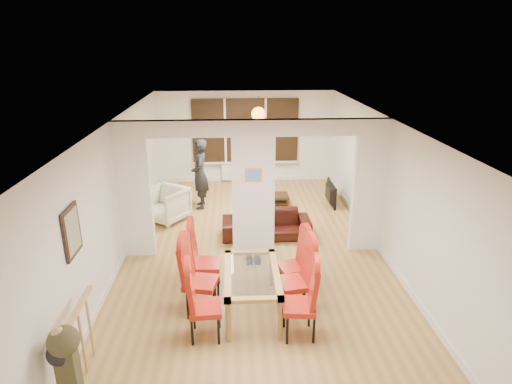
{
  "coord_description": "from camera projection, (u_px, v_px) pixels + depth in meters",
  "views": [
    {
      "loc": [
        -0.37,
        -7.55,
        3.94
      ],
      "look_at": [
        0.09,
        0.6,
        1.02
      ],
      "focal_mm": 30.0,
      "sensor_mm": 36.0,
      "label": 1
    }
  ],
  "objects": [
    {
      "name": "floor",
      "position": [
        253.0,
        251.0,
        8.45
      ],
      "size": [
        5.0,
        9.0,
        0.01
      ],
      "primitive_type": "cube",
      "color": "#A17B41",
      "rests_on": "ground"
    },
    {
      "name": "room_walls",
      "position": [
        253.0,
        189.0,
        8.01
      ],
      "size": [
        5.0,
        9.0,
        2.6
      ],
      "primitive_type": null,
      "color": "silver",
      "rests_on": "floor"
    },
    {
      "name": "divider_wall",
      "position": [
        253.0,
        189.0,
        8.01
      ],
      "size": [
        5.0,
        0.18,
        2.6
      ],
      "primitive_type": "cube",
      "color": "white",
      "rests_on": "floor"
    },
    {
      "name": "bay_window_blinds",
      "position": [
        245.0,
        131.0,
        12.11
      ],
      "size": [
        3.0,
        0.08,
        1.8
      ],
      "primitive_type": "cube",
      "color": "black",
      "rests_on": "room_walls"
    },
    {
      "name": "radiator",
      "position": [
        246.0,
        171.0,
        12.48
      ],
      "size": [
        1.4,
        0.08,
        0.5
      ],
      "primitive_type": "cube",
      "color": "white",
      "rests_on": "floor"
    },
    {
      "name": "pendant_light",
      "position": [
        258.0,
        114.0,
        10.84
      ],
      "size": [
        0.36,
        0.36,
        0.36
      ],
      "primitive_type": "sphere",
      "color": "orange",
      "rests_on": "room_walls"
    },
    {
      "name": "stair_newel",
      "position": [
        80.0,
        339.0,
        5.13
      ],
      "size": [
        0.4,
        1.2,
        1.1
      ],
      "primitive_type": null,
      "color": "tan",
      "rests_on": "floor"
    },
    {
      "name": "wall_poster",
      "position": [
        72.0,
        231.0,
        5.52
      ],
      "size": [
        0.04,
        0.52,
        0.67
      ],
      "primitive_type": "cube",
      "color": "gray",
      "rests_on": "room_walls"
    },
    {
      "name": "pillar_photo",
      "position": [
        253.0,
        175.0,
        7.81
      ],
      "size": [
        0.3,
        0.03,
        0.25
      ],
      "primitive_type": "cube",
      "color": "#4C8CD8",
      "rests_on": "divider_wall"
    },
    {
      "name": "dining_table",
      "position": [
        252.0,
        292.0,
        6.46
      ],
      "size": [
        0.81,
        1.45,
        0.68
      ],
      "primitive_type": null,
      "color": "olive",
      "rests_on": "floor"
    },
    {
      "name": "dining_chair_la",
      "position": [
        205.0,
        303.0,
        5.84
      ],
      "size": [
        0.47,
        0.47,
        1.09
      ],
      "primitive_type": null,
      "rotation": [
        0.0,
        0.0,
        0.07
      ],
      "color": "#A51C10",
      "rests_on": "floor"
    },
    {
      "name": "dining_chair_lb",
      "position": [
        201.0,
        277.0,
        6.39
      ],
      "size": [
        0.56,
        0.56,
        1.17
      ],
      "primitive_type": null,
      "rotation": [
        0.0,
        0.0,
        -0.21
      ],
      "color": "#A51C10",
      "rests_on": "floor"
    },
    {
      "name": "dining_chair_lc",
      "position": [
        206.0,
        259.0,
        6.92
      ],
      "size": [
        0.48,
        0.48,
        1.16
      ],
      "primitive_type": null,
      "rotation": [
        0.0,
        0.0,
        -0.05
      ],
      "color": "#A51C10",
      "rests_on": "floor"
    },
    {
      "name": "dining_chair_ra",
      "position": [
        299.0,
        301.0,
        5.86
      ],
      "size": [
        0.5,
        0.5,
        1.11
      ],
      "primitive_type": null,
      "rotation": [
        0.0,
        0.0,
        -0.12
      ],
      "color": "#A51C10",
      "rests_on": "floor"
    },
    {
      "name": "dining_chair_rb",
      "position": [
        295.0,
        278.0,
        6.4
      ],
      "size": [
        0.53,
        0.53,
        1.14
      ],
      "primitive_type": null,
      "rotation": [
        0.0,
        0.0,
        0.17
      ],
      "color": "#A51C10",
      "rests_on": "floor"
    },
    {
      "name": "dining_chair_rc",
      "position": [
        292.0,
        263.0,
        6.92
      ],
      "size": [
        0.52,
        0.52,
        1.06
      ],
      "primitive_type": null,
      "rotation": [
        0.0,
        0.0,
        0.26
      ],
      "color": "#A51C10",
      "rests_on": "floor"
    },
    {
      "name": "sofa",
      "position": [
        266.0,
        224.0,
        9.0
      ],
      "size": [
        1.85,
        0.73,
        0.54
      ],
      "primitive_type": "imported",
      "rotation": [
        0.0,
        0.0,
        0.01
      ],
      "color": "black",
      "rests_on": "floor"
    },
    {
      "name": "armchair",
      "position": [
        166.0,
        204.0,
        9.74
      ],
      "size": [
        1.18,
        1.19,
        0.78
      ],
      "primitive_type": "imported",
      "rotation": [
        0.0,
        0.0,
        -0.61
      ],
      "color": "beige",
      "rests_on": "floor"
    },
    {
      "name": "person",
      "position": [
        200.0,
        174.0,
        10.36
      ],
      "size": [
        0.65,
        0.45,
        1.71
      ],
      "primitive_type": "imported",
      "rotation": [
        0.0,
        0.0,
        -1.51
      ],
      "color": "black",
      "rests_on": "floor"
    },
    {
      "name": "television",
      "position": [
        328.0,
        193.0,
        10.78
      ],
      "size": [
        0.97,
        0.14,
        0.56
      ],
      "primitive_type": "imported",
      "rotation": [
        0.0,
        0.0,
        1.55
      ],
      "color": "black",
      "rests_on": "floor"
    },
    {
      "name": "coffee_table",
      "position": [
        268.0,
        199.0,
        10.84
      ],
      "size": [
        1.03,
        0.54,
        0.23
      ],
      "primitive_type": null,
      "rotation": [
        0.0,
        0.0,
        0.04
      ],
      "color": "black",
      "rests_on": "floor"
    },
    {
      "name": "bottle",
      "position": [
        264.0,
        190.0,
        10.68
      ],
      "size": [
        0.07,
        0.07,
        0.3
      ],
      "primitive_type": "cylinder",
      "color": "#143F19",
      "rests_on": "coffee_table"
    },
    {
      "name": "bowl",
      "position": [
        259.0,
        194.0,
        10.76
      ],
      "size": [
        0.23,
        0.23,
        0.06
      ],
      "primitive_type": "imported",
      "color": "black",
      "rests_on": "coffee_table"
    },
    {
      "name": "shoes",
      "position": [
        253.0,
        259.0,
        8.01
      ],
      "size": [
        0.26,
        0.28,
        0.11
      ],
      "primitive_type": null,
      "color": "black",
      "rests_on": "floor"
    }
  ]
}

